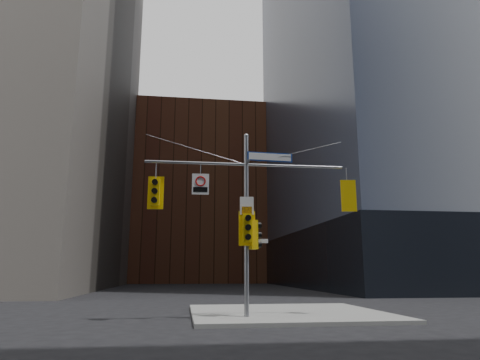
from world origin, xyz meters
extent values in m
plane|color=black|center=(0.00, 0.00, 0.00)|extent=(160.00, 160.00, 0.00)
cube|color=gray|center=(2.00, 4.00, 0.07)|extent=(8.00, 8.00, 0.15)
cube|color=black|center=(28.00, 32.00, 3.00)|extent=(36.40, 36.40, 6.00)
cube|color=brown|center=(0.00, 58.00, 14.00)|extent=(26.00, 20.00, 28.00)
cylinder|color=gray|center=(0.00, 2.00, 3.60)|extent=(0.18, 0.18, 7.20)
sphere|color=gray|center=(0.00, 2.00, 7.20)|extent=(0.20, 0.20, 0.20)
cylinder|color=gray|center=(-2.00, 2.00, 6.00)|extent=(4.00, 0.11, 0.11)
cylinder|color=gray|center=(2.00, 2.00, 6.00)|extent=(4.00, 0.11, 0.11)
cylinder|color=gray|center=(0.00, 1.65, 6.00)|extent=(0.10, 0.70, 0.10)
cylinder|color=gray|center=(-2.00, 2.00, 6.55)|extent=(4.00, 0.02, 1.12)
cylinder|color=gray|center=(2.00, 2.00, 6.55)|extent=(4.00, 0.02, 1.12)
cube|color=yellow|center=(-3.55, 2.00, 4.80)|extent=(0.35, 0.26, 1.04)
cube|color=yellow|center=(-3.54, 2.18, 4.80)|extent=(0.62, 0.07, 1.29)
cylinder|color=black|center=(-3.56, 1.80, 5.15)|extent=(0.23, 0.17, 0.22)
cylinder|color=black|center=(-3.55, 1.88, 5.15)|extent=(0.19, 0.03, 0.19)
cylinder|color=black|center=(-3.56, 1.80, 4.80)|extent=(0.23, 0.17, 0.22)
cylinder|color=black|center=(-3.55, 1.88, 4.80)|extent=(0.19, 0.03, 0.19)
cylinder|color=black|center=(-3.56, 1.80, 4.45)|extent=(0.23, 0.17, 0.22)
cylinder|color=black|center=(-3.55, 1.88, 4.45)|extent=(0.19, 0.03, 0.19)
cube|color=yellow|center=(4.18, 2.00, 4.80)|extent=(0.37, 0.29, 1.05)
cube|color=yellow|center=(4.15, 1.82, 4.80)|extent=(0.62, 0.13, 1.29)
cylinder|color=black|center=(4.21, 2.20, 5.15)|extent=(0.24, 0.19, 0.22)
cylinder|color=black|center=(4.20, 2.12, 5.15)|extent=(0.19, 0.05, 0.19)
cylinder|color=black|center=(4.21, 2.20, 4.80)|extent=(0.24, 0.19, 0.22)
cylinder|color=black|center=(4.20, 2.12, 4.80)|extent=(0.19, 0.05, 0.19)
cylinder|color=black|center=(4.21, 2.20, 4.45)|extent=(0.24, 0.19, 0.22)
cylinder|color=black|center=(4.20, 2.12, 4.45)|extent=(0.19, 0.05, 0.19)
cube|color=yellow|center=(0.28, 2.00, 3.20)|extent=(0.32, 0.40, 1.12)
cylinder|color=black|center=(0.49, 2.04, 3.58)|extent=(0.21, 0.26, 0.24)
cylinder|color=black|center=(0.41, 2.02, 3.58)|extent=(0.06, 0.20, 0.20)
cylinder|color=black|center=(0.49, 2.04, 3.20)|extent=(0.21, 0.26, 0.24)
cylinder|color=black|center=(0.41, 2.02, 3.20)|extent=(0.06, 0.20, 0.20)
cylinder|color=black|center=(0.49, 2.04, 2.83)|extent=(0.21, 0.26, 0.24)
cylinder|color=#0CE559|center=(0.41, 2.02, 2.83)|extent=(0.06, 0.20, 0.20)
cube|color=yellow|center=(0.00, 1.72, 3.44)|extent=(0.36, 0.26, 1.08)
cube|color=yellow|center=(0.01, 1.91, 3.44)|extent=(0.64, 0.06, 1.34)
cylinder|color=black|center=(-0.01, 1.51, 3.80)|extent=(0.23, 0.17, 0.23)
cylinder|color=black|center=(0.00, 1.60, 3.80)|extent=(0.20, 0.03, 0.20)
cylinder|color=black|center=(-0.01, 1.51, 3.44)|extent=(0.23, 0.17, 0.23)
cylinder|color=black|center=(0.00, 1.60, 3.44)|extent=(0.20, 0.03, 0.20)
cylinder|color=black|center=(-0.01, 1.51, 3.07)|extent=(0.23, 0.17, 0.23)
cylinder|color=black|center=(0.00, 1.60, 3.07)|extent=(0.20, 0.03, 0.20)
cube|color=navy|center=(0.97, 2.00, 6.35)|extent=(1.88, 0.18, 0.37)
cube|color=silver|center=(0.97, 1.98, 6.35)|extent=(1.77, 0.14, 0.28)
cube|color=silver|center=(-1.82, 1.98, 5.15)|extent=(0.66, 0.05, 0.83)
torus|color=#B20A0A|center=(-1.82, 1.96, 5.26)|extent=(0.41, 0.07, 0.41)
cube|color=black|center=(-1.82, 1.96, 4.93)|extent=(0.55, 0.03, 0.20)
cube|color=silver|center=(0.00, 1.88, 4.32)|extent=(0.54, 0.06, 0.70)
cube|color=#D88C00|center=(0.00, 1.86, 4.12)|extent=(0.39, 0.03, 0.31)
cube|color=silver|center=(0.45, 2.00, 2.96)|extent=(0.81, 0.06, 0.16)
cube|color=#145926|center=(0.00, 2.45, 2.96)|extent=(0.12, 0.80, 0.16)
camera|label=1|loc=(-2.44, -14.46, 1.84)|focal=32.00mm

